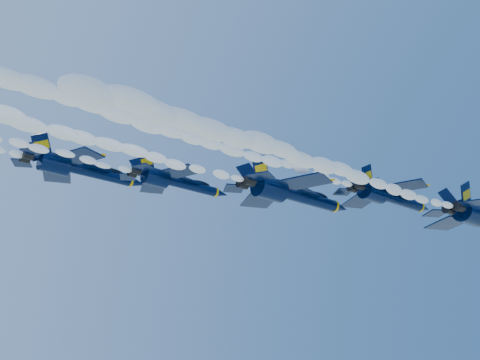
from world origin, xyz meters
TOP-DOWN VIEW (x-y plane):
  - smoke_trail_jet_lead at (-15.01, -13.74)m, footprint 51.91×2.39m
  - jet_second at (10.87, -4.18)m, footprint 18.04×14.80m
  - smoke_trail_jet_second at (-22.80, -4.18)m, footprint 51.91×2.15m
  - jet_third at (-4.04, 0.83)m, footprint 19.98×16.39m
  - smoke_trail_jet_third at (-38.54, 0.83)m, footprint 51.91×2.39m
  - jet_fourth at (-14.95, 13.75)m, footprint 16.71×13.71m
  - jet_fifth at (-25.81, 23.55)m, footprint 19.61×16.09m

SIDE VIEW (x-z plane):
  - smoke_trail_jet_lead at x=-15.01m, z-range 148.21..150.36m
  - smoke_trail_jet_third at x=-38.54m, z-range 150.78..152.93m
  - jet_third at x=-4.04m, z-range 148.61..156.03m
  - smoke_trail_jet_second at x=-22.80m, z-range 152.37..154.30m
  - jet_second at x=10.87m, z-range 150.43..157.13m
  - jet_fourth at x=-14.95m, z-range 152.38..158.59m
  - jet_fifth at x=-25.81m, z-range 154.36..161.65m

